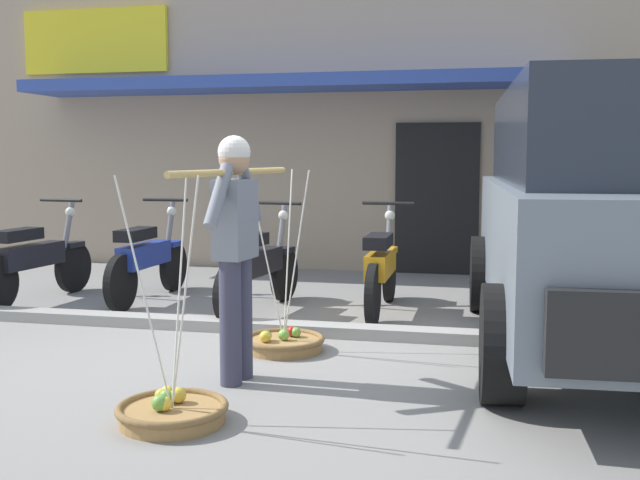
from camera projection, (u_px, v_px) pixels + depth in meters
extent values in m
plane|color=gray|center=(241.00, 352.00, 6.04)|extent=(90.00, 90.00, 0.00)
cube|color=gray|center=(266.00, 327.00, 6.72)|extent=(20.00, 0.24, 0.10)
cylinder|color=#38384C|center=(242.00, 318.00, 5.30)|extent=(0.15, 0.15, 0.86)
cylinder|color=#38384C|center=(230.00, 323.00, 5.13)|extent=(0.15, 0.15, 0.86)
cube|color=slate|center=(235.00, 219.00, 5.14)|extent=(0.24, 0.36, 0.54)
sphere|color=tan|center=(234.00, 159.00, 5.09)|extent=(0.21, 0.21, 0.21)
sphere|color=silver|center=(234.00, 152.00, 5.09)|extent=(0.22, 0.22, 0.22)
cylinder|color=slate|center=(249.00, 193.00, 5.35)|extent=(0.13, 0.35, 0.43)
cylinder|color=slate|center=(219.00, 196.00, 4.89)|extent=(0.13, 0.35, 0.43)
cylinder|color=tan|center=(234.00, 172.00, 5.10)|extent=(0.24, 1.76, 0.04)
cylinder|color=#9E7542|center=(284.00, 345.00, 6.09)|extent=(0.61, 0.61, 0.09)
torus|color=brown|center=(284.00, 339.00, 6.08)|extent=(0.66, 0.66, 0.05)
sphere|color=#6CA73F|center=(296.00, 332.00, 6.16)|extent=(0.08, 0.08, 0.08)
sphere|color=#B4211C|center=(292.00, 331.00, 6.18)|extent=(0.09, 0.09, 0.09)
sphere|color=#69A33E|center=(294.00, 332.00, 6.18)|extent=(0.08, 0.08, 0.08)
sphere|color=gold|center=(265.00, 337.00, 5.99)|extent=(0.09, 0.09, 0.09)
sphere|color=#669D3C|center=(267.00, 336.00, 6.04)|extent=(0.08, 0.08, 0.08)
sphere|color=#76B645|center=(284.00, 335.00, 6.05)|extent=(0.09, 0.09, 0.09)
cylinder|color=silver|center=(288.00, 254.00, 6.14)|extent=(0.01, 0.29, 1.36)
cylinder|color=silver|center=(266.00, 257.00, 5.96)|extent=(0.26, 0.15, 1.36)
cylinder|color=silver|center=(296.00, 257.00, 5.91)|extent=(0.26, 0.15, 1.36)
cylinder|color=#9E7542|center=(172.00, 416.00, 4.43)|extent=(0.61, 0.61, 0.09)
torus|color=brown|center=(172.00, 407.00, 4.42)|extent=(0.66, 0.66, 0.05)
sphere|color=yellow|center=(167.00, 392.00, 4.60)|extent=(0.08, 0.08, 0.08)
sphere|color=#679F3D|center=(166.00, 397.00, 4.50)|extent=(0.08, 0.08, 0.08)
sphere|color=#69A23E|center=(160.00, 403.00, 4.36)|extent=(0.10, 0.10, 0.10)
sphere|color=gold|center=(162.00, 395.00, 4.53)|extent=(0.08, 0.08, 0.08)
sphere|color=gold|center=(178.00, 395.00, 4.51)|extent=(0.10, 0.10, 0.10)
sphere|color=yellow|center=(164.00, 404.00, 4.37)|extent=(0.09, 0.09, 0.09)
cylinder|color=silver|center=(179.00, 289.00, 4.49)|extent=(0.01, 0.29, 1.36)
cylinder|color=silver|center=(144.00, 295.00, 4.31)|extent=(0.26, 0.15, 1.36)
cylinder|color=silver|center=(185.00, 297.00, 4.25)|extent=(0.26, 0.15, 1.36)
cylinder|color=black|center=(73.00, 267.00, 8.72)|extent=(0.14, 0.59, 0.58)
cube|color=black|center=(73.00, 245.00, 8.69)|extent=(0.17, 0.29, 0.06)
cube|color=black|center=(30.00, 256.00, 8.01)|extent=(0.29, 0.92, 0.24)
cube|color=black|center=(18.00, 235.00, 7.82)|extent=(0.27, 0.58, 0.12)
cylinder|color=slate|center=(67.00, 234.00, 8.58)|extent=(0.09, 0.30, 0.76)
cylinder|color=black|center=(61.00, 200.00, 8.46)|extent=(0.54, 0.09, 0.04)
sphere|color=silver|center=(70.00, 212.00, 8.63)|extent=(0.11, 0.11, 0.11)
cylinder|color=black|center=(174.00, 266.00, 8.81)|extent=(0.09, 0.58, 0.58)
cylinder|color=black|center=(121.00, 283.00, 7.61)|extent=(0.09, 0.58, 0.58)
cube|color=navy|center=(173.00, 244.00, 8.78)|extent=(0.15, 0.28, 0.06)
cube|color=navy|center=(144.00, 255.00, 8.09)|extent=(0.22, 0.90, 0.24)
cube|color=black|center=(136.00, 234.00, 7.89)|extent=(0.23, 0.56, 0.12)
cylinder|color=slate|center=(169.00, 233.00, 8.67)|extent=(0.07, 0.30, 0.76)
cylinder|color=black|center=(165.00, 200.00, 8.55)|extent=(0.54, 0.05, 0.04)
sphere|color=silver|center=(172.00, 211.00, 8.72)|extent=(0.11, 0.11, 0.11)
cylinder|color=black|center=(284.00, 274.00, 8.19)|extent=(0.16, 0.59, 0.58)
cylinder|color=black|center=(231.00, 293.00, 7.04)|extent=(0.16, 0.59, 0.58)
cube|color=black|center=(284.00, 250.00, 8.16)|extent=(0.18, 0.30, 0.06)
cube|color=black|center=(255.00, 263.00, 7.49)|extent=(0.33, 0.92, 0.24)
cube|color=black|center=(247.00, 240.00, 7.30)|extent=(0.30, 0.59, 0.12)
cylinder|color=slate|center=(280.00, 239.00, 8.05)|extent=(0.10, 0.30, 0.76)
cylinder|color=black|center=(277.00, 203.00, 7.94)|extent=(0.54, 0.11, 0.04)
sphere|color=silver|center=(283.00, 215.00, 8.10)|extent=(0.11, 0.11, 0.11)
cylinder|color=black|center=(389.00, 275.00, 8.16)|extent=(0.08, 0.58, 0.58)
cylinder|color=black|center=(373.00, 295.00, 6.96)|extent=(0.08, 0.58, 0.58)
cube|color=orange|center=(390.00, 251.00, 8.13)|extent=(0.14, 0.28, 0.06)
cube|color=orange|center=(381.00, 263.00, 7.44)|extent=(0.21, 0.90, 0.24)
cube|color=black|center=(378.00, 241.00, 7.24)|extent=(0.22, 0.56, 0.12)
cylinder|color=slate|center=(389.00, 240.00, 8.02)|extent=(0.06, 0.30, 0.76)
cylinder|color=black|center=(388.00, 203.00, 7.90)|extent=(0.54, 0.04, 0.04)
sphere|color=silver|center=(390.00, 216.00, 8.07)|extent=(0.11, 0.11, 0.11)
cube|color=slate|center=(615.00, 245.00, 5.98)|extent=(2.12, 4.78, 0.96)
cube|color=#282D38|center=(616.00, 136.00, 6.03)|extent=(1.88, 3.74, 0.76)
cylinder|color=black|center=(502.00, 344.00, 4.76)|extent=(0.30, 0.77, 0.76)
cylinder|color=black|center=(484.00, 274.00, 7.62)|extent=(0.30, 0.77, 0.76)
cube|color=tan|center=(332.00, 124.00, 12.77)|extent=(13.00, 5.00, 4.20)
cube|color=#334CA3|center=(285.00, 84.00, 9.82)|extent=(7.15, 1.00, 0.16)
cube|color=yellow|center=(95.00, 41.00, 10.81)|extent=(2.20, 0.08, 0.90)
cube|color=black|center=(437.00, 199.00, 10.02)|extent=(1.10, 0.06, 2.00)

